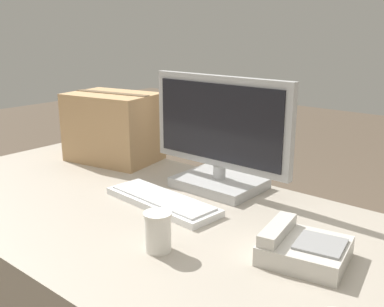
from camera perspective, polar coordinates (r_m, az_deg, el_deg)
name	(u,v)px	position (r m, az deg, el deg)	size (l,w,h in m)	color
office_desk	(143,307)	(1.63, -6.19, -18.78)	(1.80, 0.90, 0.73)	#A89E8E
monitor	(220,141)	(1.57, 3.53, 1.63)	(0.56, 0.23, 0.40)	#B7B7B7
keyboard	(162,201)	(1.46, -3.84, -6.02)	(0.43, 0.17, 0.03)	silver
desk_phone	(302,248)	(1.16, 13.82, -11.60)	(0.23, 0.22, 0.08)	beige
paper_cup_left	(158,231)	(1.17, -4.35, -9.85)	(0.07, 0.07, 0.11)	white
cardboard_box	(113,127)	(1.95, -9.94, 3.34)	(0.41, 0.32, 0.29)	tan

